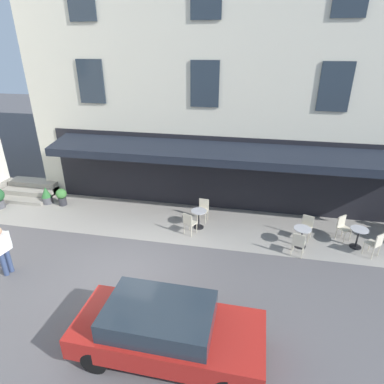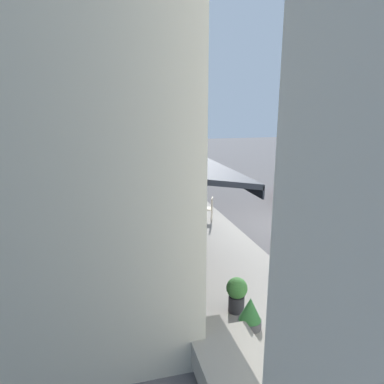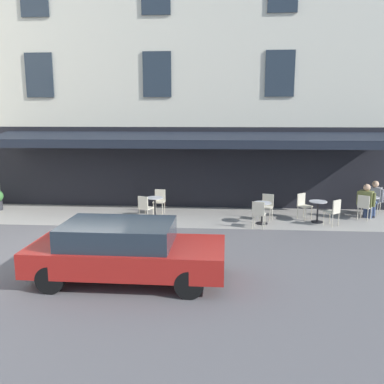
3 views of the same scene
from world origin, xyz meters
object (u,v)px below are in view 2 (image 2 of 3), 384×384
parked_car_red (317,191)px  seated_companion_in_grey (143,169)px  cafe_table_mid_terrace (185,186)px  cafe_table_far_end (149,172)px  cafe_chair_cream_near_door (209,207)px  cafe_chair_cream_facing_street (198,185)px  potted_plant_mid_terrace (237,293)px  seated_patron_in_olive (155,170)px  walking_pedestrian_in_white (384,234)px  cafe_table_near_entrance (193,207)px  cafe_chair_cream_under_awning (177,207)px  cafe_chair_cream_kerbside (163,179)px  cafe_chair_cream_corner_right (178,176)px  potted_plant_under_sign (351,371)px  cafe_chair_cream_by_window (173,184)px  potted_plant_entrance_left (250,317)px  cafe_table_streetside (171,178)px  cafe_chair_cream_back_row (140,171)px  cafe_chair_cream_corner_left (159,172)px

parked_car_red → seated_companion_in_grey: bearing=-139.4°
cafe_table_mid_terrace → cafe_table_far_end: 4.18m
cafe_chair_cream_near_door → seated_companion_in_grey: (-8.28, -1.56, 0.14)m
cafe_chair_cream_facing_street → cafe_table_far_end: 4.56m
cafe_chair_cream_near_door → potted_plant_mid_terrace: cafe_chair_cream_near_door is taller
seated_patron_in_olive → walking_pedestrian_in_white: walking_pedestrian_in_white is taller
cafe_chair_cream_near_door → cafe_table_near_entrance: bearing=-114.7°
cafe_chair_cream_under_awning → cafe_chair_cream_kerbside: size_ratio=1.00×
seated_patron_in_olive → potted_plant_mid_terrace: seated_patron_in_olive is taller
cafe_chair_cream_corner_right → potted_plant_under_sign: bearing=-2.6°
cafe_table_far_end → cafe_chair_cream_corner_right: bearing=39.6°
cafe_table_far_end → potted_plant_mid_terrace: potted_plant_mid_terrace is taller
cafe_chair_cream_near_door → cafe_chair_cream_by_window: same height
cafe_chair_cream_facing_street → seated_patron_in_olive: bearing=-159.0°
cafe_chair_cream_near_door → cafe_chair_cream_kerbside: (-5.57, -0.82, 0.00)m
cafe_chair_cream_by_window → seated_companion_in_grey: 4.13m
cafe_chair_cream_by_window → potted_plant_entrance_left: (11.13, -0.78, -0.17)m
cafe_table_near_entrance → potted_plant_mid_terrace: bearing=-6.6°
potted_plant_under_sign → potted_plant_entrance_left: potted_plant_under_sign is taller
cafe_table_streetside → seated_companion_in_grey: size_ratio=0.59×
cafe_chair_cream_near_door → cafe_chair_cream_corner_right: bearing=178.7°
potted_plant_under_sign → parked_car_red: parked_car_red is taller
cafe_chair_cream_by_window → cafe_chair_cream_back_row: (-4.14, -1.16, 0.00)m
cafe_table_streetside → cafe_chair_cream_facing_street: bearing=24.3°
walking_pedestrian_in_white → cafe_chair_cream_facing_street: bearing=-163.2°
potted_plant_under_sign → cafe_table_far_end: bearing=-177.7°
cafe_table_near_entrance → potted_plant_mid_terrace: size_ratio=0.95×
cafe_chair_cream_by_window → seated_companion_in_grey: (-4.01, -0.98, 0.14)m
cafe_chair_cream_by_window → potted_plant_mid_terrace: bearing=-4.1°
cafe_table_near_entrance → seated_patron_in_olive: size_ratio=0.58×
cafe_table_far_end → potted_plant_under_sign: 16.72m
cafe_chair_cream_corner_right → potted_plant_entrance_left: 13.33m
cafe_chair_cream_back_row → seated_patron_in_olive: bearing=54.1°
cafe_table_streetside → potted_plant_mid_terrace: (12.05, -0.98, -0.05)m
cafe_table_near_entrance → cafe_chair_cream_by_window: cafe_chair_cream_by_window is taller
cafe_chair_cream_back_row → walking_pedestrian_in_white: 14.45m
seated_companion_in_grey → parked_car_red: (7.76, 6.66, 0.02)m
cafe_table_far_end → parked_car_red: (7.52, 6.32, 0.22)m
cafe_chair_cream_under_awning → potted_plant_entrance_left: cafe_chair_cream_under_awning is taller
cafe_table_far_end → potted_plant_under_sign: bearing=2.3°
cafe_chair_cream_corner_right → potted_plant_mid_terrace: bearing=-6.7°
seated_patron_in_olive → cafe_chair_cream_kerbside: bearing=1.8°
cafe_chair_cream_by_window → cafe_table_near_entrance: bearing=0.1°
cafe_table_streetside → cafe_chair_cream_back_row: bearing=-150.0°
cafe_table_near_entrance → potted_plant_under_sign: potted_plant_under_sign is taller
cafe_table_mid_terrace → seated_patron_in_olive: bearing=-166.5°
cafe_chair_cream_kerbside → cafe_chair_cream_under_awning: bearing=-4.2°
cafe_chair_cream_under_awning → cafe_chair_cream_facing_street: bearing=152.7°
cafe_chair_cream_corner_left → parked_car_red: (7.14, 5.82, 0.16)m
cafe_table_streetside → cafe_chair_cream_kerbside: (0.41, -0.48, 0.06)m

